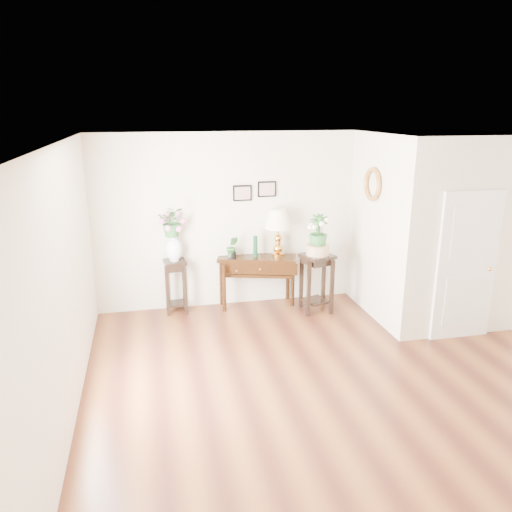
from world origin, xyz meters
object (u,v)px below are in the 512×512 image
object	(u,v)px
console_table	(257,281)
table_lamp	(278,234)
plant_stand_a	(176,286)
plant_stand_b	(316,283)

from	to	relation	value
console_table	table_lamp	world-z (taller)	table_lamp
plant_stand_a	console_table	bearing A→B (deg)	0.00
plant_stand_a	plant_stand_b	distance (m)	2.23
table_lamp	plant_stand_a	distance (m)	1.83
console_table	plant_stand_b	distance (m)	0.97
console_table	plant_stand_a	size ratio (longest dim) A/B	1.46
console_table	table_lamp	xyz separation A→B (m)	(0.35, 0.00, 0.77)
table_lamp	console_table	bearing A→B (deg)	180.00
plant_stand_a	plant_stand_b	world-z (taller)	plant_stand_b
console_table	plant_stand_b	xyz separation A→B (m)	(0.88, -0.43, 0.05)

